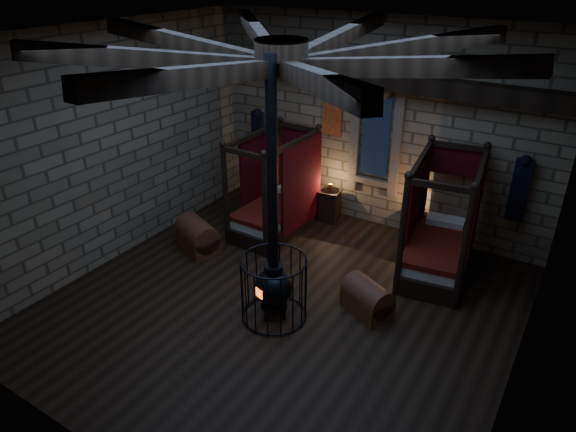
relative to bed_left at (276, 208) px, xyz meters
The scene contains 8 objects.
room 4.10m from the bed_left, 53.11° to the right, with size 7.02×7.02×4.29m.
bed_left is the anchor object (origin of this frame).
bed_right 3.31m from the bed_left, ahead, with size 1.35×2.16×2.13m.
trunk_left 1.72m from the bed_left, 118.77° to the right, with size 1.03×0.86×0.65m.
trunk_right 3.18m from the bed_left, 29.45° to the right, with size 0.92×0.78×0.58m.
nightstand_left 1.22m from the bed_left, 52.71° to the left, with size 0.49×0.47×0.85m.
nightstand_right 2.76m from the bed_left, 20.26° to the left, with size 0.43×0.41×0.72m.
stove 2.92m from the bed_left, 57.35° to the right, with size 1.03×1.03×4.05m.
Camera 1 is at (3.73, -5.78, 5.12)m, focal length 32.00 mm.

